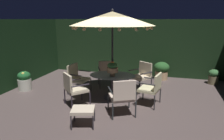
% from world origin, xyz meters
% --- Properties ---
extents(ground_plane, '(8.11, 6.79, 0.02)m').
position_xyz_m(ground_plane, '(0.00, 0.00, -0.01)').
color(ground_plane, '#544644').
extents(hedge_backdrop_rear, '(8.11, 0.30, 2.43)m').
position_xyz_m(hedge_backdrop_rear, '(0.00, 3.25, 1.22)').
color(hedge_backdrop_rear, black).
rests_on(hedge_backdrop_rear, ground_plane).
extents(hedge_backdrop_left, '(0.30, 6.79, 2.43)m').
position_xyz_m(hedge_backdrop_left, '(-3.91, 0.00, 1.22)').
color(hedge_backdrop_left, black).
rests_on(hedge_backdrop_left, ground_plane).
extents(patio_dining_table, '(1.44, 1.09, 0.75)m').
position_xyz_m(patio_dining_table, '(-0.14, 0.15, 0.59)').
color(patio_dining_table, '#312A32').
rests_on(patio_dining_table, ground_plane).
extents(patio_umbrella, '(2.50, 2.50, 2.73)m').
position_xyz_m(patio_umbrella, '(-0.14, 0.15, 2.45)').
color(patio_umbrella, '#2B2930').
rests_on(patio_umbrella, ground_plane).
extents(centerpiece_planter, '(0.33, 0.33, 0.46)m').
position_xyz_m(centerpiece_planter, '(-0.09, -0.02, 1.02)').
color(centerpiece_planter, tan).
rests_on(centerpiece_planter, patio_dining_table).
extents(patio_chair_north, '(0.84, 0.84, 0.97)m').
position_xyz_m(patio_chair_north, '(-1.02, -0.78, 0.57)').
color(patio_chair_north, '#302933').
rests_on(patio_chair_north, ground_plane).
extents(patio_chair_northeast, '(0.84, 0.84, 0.99)m').
position_xyz_m(patio_chair_northeast, '(0.45, -1.00, 0.57)').
color(patio_chair_northeast, '#292E30').
rests_on(patio_chair_northeast, ground_plane).
extents(patio_chair_east, '(0.69, 0.73, 0.95)m').
position_xyz_m(patio_chair_east, '(1.12, -0.12, 0.56)').
color(patio_chair_east, '#313032').
rests_on(patio_chair_east, ground_plane).
extents(patio_chair_southeast, '(0.85, 0.84, 0.97)m').
position_xyz_m(patio_chair_southeast, '(0.65, 1.17, 0.56)').
color(patio_chair_southeast, '#2E2C33').
rests_on(patio_chair_southeast, ground_plane).
extents(patio_chair_south, '(0.81, 0.78, 0.90)m').
position_xyz_m(patio_chair_south, '(-0.68, 1.31, 0.53)').
color(patio_chair_south, '#2E282D').
rests_on(patio_chair_south, ground_plane).
extents(patio_chair_southwest, '(0.63, 0.70, 0.97)m').
position_xyz_m(patio_chair_southwest, '(-1.42, 0.29, 0.56)').
color(patio_chair_southwest, '#2F2C2F').
rests_on(patio_chair_southwest, ground_plane).
extents(ottoman_footrest, '(0.63, 0.58, 0.43)m').
position_xyz_m(ottoman_footrest, '(-0.31, -1.75, 0.38)').
color(ottoman_footrest, '#302C32').
rests_on(ottoman_footrest, ground_plane).
extents(potted_plant_left_far, '(0.46, 0.46, 0.67)m').
position_xyz_m(potted_plant_left_far, '(-3.31, 0.02, 0.34)').
color(potted_plant_left_far, beige).
rests_on(potted_plant_left_far, ground_plane).
extents(potted_plant_back_right, '(0.40, 0.40, 0.57)m').
position_xyz_m(potted_plant_back_right, '(3.22, 2.56, 0.31)').
color(potted_plant_back_right, '#7C704F').
rests_on(potted_plant_back_right, ground_plane).
extents(potted_plant_right_near, '(0.62, 0.62, 0.72)m').
position_xyz_m(potted_plant_right_near, '(1.26, 2.70, 0.39)').
color(potted_plant_right_near, tan).
rests_on(potted_plant_right_near, ground_plane).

